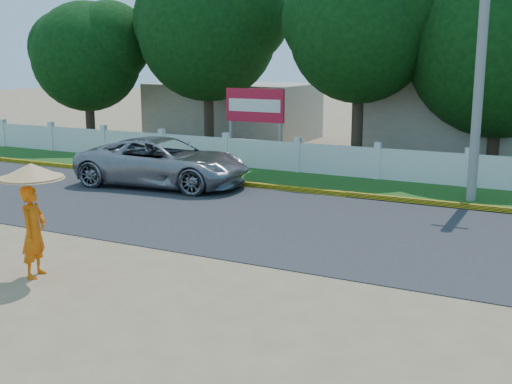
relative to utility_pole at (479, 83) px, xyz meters
The scene contains 11 objects.
ground 10.38m from the utility_pole, 110.63° to the right, with size 120.00×120.00×0.00m, color #9E8460.
road 6.74m from the utility_pole, 126.48° to the right, with size 60.00×7.00×0.02m, color #38383A.
grass_verge 4.90m from the utility_pole, behind, with size 60.00×3.50×0.03m, color #2D601E.
curb 4.95m from the utility_pole, 162.05° to the right, with size 40.00×0.18×0.16m, color yellow.
fence 4.94m from the utility_pole, 149.51° to the left, with size 40.00×0.10×1.10m, color silver.
building_near 9.03m from the utility_pole, 92.92° to the left, with size 10.00×6.00×3.20m, color #B7AD99.
building_far 16.79m from the utility_pole, 143.83° to the left, with size 8.00×5.00×2.80m, color #B7AD99.
utility_pole is the anchor object (origin of this frame).
vehicle 10.01m from the utility_pole, 166.77° to the right, with size 2.62×5.68×1.58m, color gray.
monk_with_parasol 12.61m from the utility_pole, 121.09° to the right, with size 1.23×1.23×2.23m.
billboard 9.39m from the utility_pole, 160.34° to the left, with size 2.50×0.13×2.95m.
Camera 1 is at (6.19, -10.11, 4.19)m, focal length 45.00 mm.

